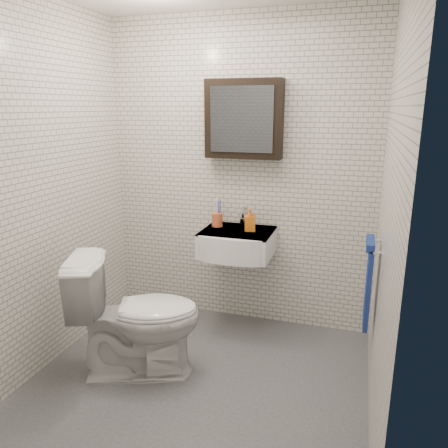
% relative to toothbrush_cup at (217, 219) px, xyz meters
% --- Properties ---
extents(ground, '(2.20, 2.00, 0.01)m').
position_rel_toothbrush_cup_xyz_m(ground, '(0.14, -0.85, -0.91)').
color(ground, '#45484C').
rests_on(ground, ground).
extents(room_shell, '(2.22, 2.02, 2.51)m').
position_rel_toothbrush_cup_xyz_m(room_shell, '(0.14, -0.85, 0.56)').
color(room_shell, silver).
rests_on(room_shell, ground).
extents(washbasin, '(0.55, 0.50, 0.20)m').
position_rel_toothbrush_cup_xyz_m(washbasin, '(0.19, -0.11, -0.15)').
color(washbasin, white).
rests_on(washbasin, room_shell).
extents(faucet, '(0.06, 0.20, 0.15)m').
position_rel_toothbrush_cup_xyz_m(faucet, '(0.19, 0.08, 0.01)').
color(faucet, silver).
rests_on(faucet, washbasin).
extents(mirror_cabinet, '(0.60, 0.15, 0.60)m').
position_rel_toothbrush_cup_xyz_m(mirror_cabinet, '(0.19, 0.08, 0.79)').
color(mirror_cabinet, black).
rests_on(mirror_cabinet, room_shell).
extents(towel_rail, '(0.09, 0.30, 0.58)m').
position_rel_toothbrush_cup_xyz_m(towel_rail, '(1.19, -0.50, -0.19)').
color(towel_rail, silver).
rests_on(towel_rail, room_shell).
extents(toothbrush_cup, '(0.10, 0.10, 0.24)m').
position_rel_toothbrush_cup_xyz_m(toothbrush_cup, '(0.00, 0.00, 0.00)').
color(toothbrush_cup, '#CE5833').
rests_on(toothbrush_cup, washbasin).
extents(soap_bottle, '(0.10, 0.10, 0.18)m').
position_rel_toothbrush_cup_xyz_m(soap_bottle, '(0.29, -0.05, 0.03)').
color(soap_bottle, orange).
rests_on(soap_bottle, washbasin).
extents(toilet, '(0.95, 0.74, 0.86)m').
position_rel_toothbrush_cup_xyz_m(toilet, '(-0.29, -0.87, -0.48)').
color(toilet, white).
rests_on(toilet, ground).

